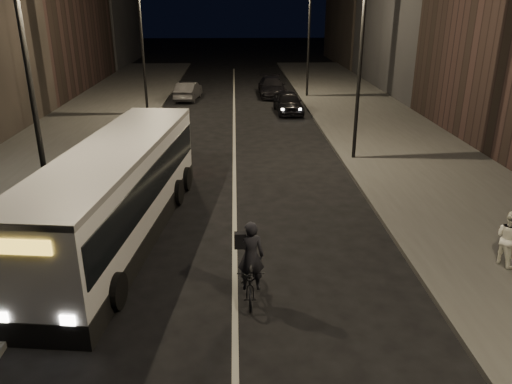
{
  "coord_description": "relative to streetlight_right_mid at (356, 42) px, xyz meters",
  "views": [
    {
      "loc": [
        0.08,
        -10.23,
        7.15
      ],
      "look_at": [
        0.69,
        4.26,
        1.5
      ],
      "focal_mm": 35.0,
      "sensor_mm": 36.0,
      "label": 1
    }
  ],
  "objects": [
    {
      "name": "car_mid",
      "position": [
        -8.76,
        15.47,
        -4.69
      ],
      "size": [
        1.87,
        4.2,
        1.34
      ],
      "primitive_type": "imported",
      "rotation": [
        0.0,
        0.0,
        3.03
      ],
      "color": "#363538",
      "rests_on": "ground"
    },
    {
      "name": "car_near",
      "position": [
        -1.73,
        10.62,
        -4.66
      ],
      "size": [
        1.89,
        4.21,
        1.4
      ],
      "primitive_type": "imported",
      "rotation": [
        0.0,
        0.0,
        0.06
      ],
      "color": "black",
      "rests_on": "ground"
    },
    {
      "name": "streetlight_left_near",
      "position": [
        -10.66,
        -8.0,
        0.0
      ],
      "size": [
        1.2,
        0.44,
        8.12
      ],
      "color": "black",
      "rests_on": "sidewalk_left"
    },
    {
      "name": "streetlight_left_far",
      "position": [
        -10.66,
        10.0,
        0.0
      ],
      "size": [
        1.2,
        0.44,
        8.12
      ],
      "color": "black",
      "rests_on": "sidewalk_left"
    },
    {
      "name": "ground",
      "position": [
        -5.33,
        -12.0,
        -5.36
      ],
      "size": [
        180.0,
        180.0,
        0.0
      ],
      "primitive_type": "plane",
      "color": "black",
      "rests_on": "ground"
    },
    {
      "name": "pedestrian_woman",
      "position": [
        2.27,
        -10.16,
        -4.4
      ],
      "size": [
        0.81,
        0.93,
        1.6
      ],
      "primitive_type": "imported",
      "rotation": [
        0.0,
        0.0,
        1.88
      ],
      "color": "white",
      "rests_on": "sidewalk_right"
    },
    {
      "name": "sidewalk_right",
      "position": [
        3.17,
        2.0,
        -5.28
      ],
      "size": [
        7.0,
        70.0,
        0.16
      ],
      "primitive_type": "cube",
      "color": "#3D3D3A",
      "rests_on": "ground"
    },
    {
      "name": "sidewalk_left",
      "position": [
        -13.83,
        2.0,
        -5.28
      ],
      "size": [
        7.0,
        70.0,
        0.16
      ],
      "primitive_type": "cube",
      "color": "#3D3D3A",
      "rests_on": "ground"
    },
    {
      "name": "streetlight_right_far",
      "position": [
        0.0,
        16.0,
        0.0
      ],
      "size": [
        1.2,
        0.44,
        8.12
      ],
      "color": "black",
      "rests_on": "sidewalk_right"
    },
    {
      "name": "cyclist_on_bicycle",
      "position": [
        -4.93,
        -11.35,
        -4.63
      ],
      "size": [
        0.7,
        1.92,
        2.21
      ],
      "rotation": [
        0.0,
        0.0,
        -0.01
      ],
      "color": "black",
      "rests_on": "ground"
    },
    {
      "name": "streetlight_right_mid",
      "position": [
        0.0,
        0.0,
        0.0
      ],
      "size": [
        1.2,
        0.44,
        8.12
      ],
      "color": "black",
      "rests_on": "sidewalk_right"
    },
    {
      "name": "city_bus",
      "position": [
        -8.93,
        -7.61,
        -3.73
      ],
      "size": [
        3.67,
        11.33,
        3.0
      ],
      "rotation": [
        0.0,
        0.0,
        -0.12
      ],
      "color": "silver",
      "rests_on": "ground"
    },
    {
      "name": "car_far",
      "position": [
        -2.37,
        16.79,
        -4.65
      ],
      "size": [
        2.02,
        4.89,
        1.42
      ],
      "primitive_type": "imported",
      "rotation": [
        0.0,
        0.0,
        0.01
      ],
      "color": "black",
      "rests_on": "ground"
    }
  ]
}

